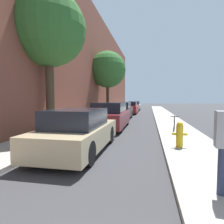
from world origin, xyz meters
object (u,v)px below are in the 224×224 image
parked_car_champagne (78,131)px  parked_car_red (129,108)px  street_tree_far (108,70)px  bicycle (174,122)px  parked_car_silver (134,106)px  parked_car_black (121,111)px  fire_hydrant (180,134)px  street_tree_near (49,30)px  parked_car_maroon (110,116)px

parked_car_champagne → parked_car_red: parked_car_champagne is taller
street_tree_far → bicycle: 10.86m
street_tree_far → parked_car_silver: bearing=78.3°
parked_car_black → fire_hydrant: (3.40, -9.49, -0.14)m
parked_car_black → fire_hydrant: 10.08m
bicycle → fire_hydrant: bearing=-87.0°
parked_car_red → fire_hydrant: (3.31, -15.62, -0.12)m
parked_car_black → bicycle: parked_car_black is taller
street_tree_near → fire_hydrant: size_ratio=7.89×
parked_car_black → street_tree_far: size_ratio=0.66×
street_tree_far → fire_hydrant: size_ratio=7.46×
parked_car_champagne → street_tree_far: bearing=98.3°
parked_car_black → bicycle: size_ratio=2.50×
parked_car_black → parked_car_red: bearing=89.1°
parked_car_champagne → parked_car_maroon: parked_car_maroon is taller
parked_car_black → fire_hydrant: size_ratio=4.93×
parked_car_maroon → bicycle: size_ratio=2.75×
parked_car_champagne → street_tree_far: (-1.90, 13.04, 4.00)m
street_tree_far → street_tree_near: bearing=-93.4°
parked_car_silver → street_tree_far: size_ratio=0.73×
parked_car_champagne → parked_car_black: size_ratio=1.00×
parked_car_black → street_tree_near: (-2.41, -7.50, 4.34)m
parked_car_silver → street_tree_far: street_tree_far is taller
parked_car_maroon → fire_hydrant: parked_car_maroon is taller
fire_hydrant → parked_car_champagne: bearing=-167.4°
parked_car_champagne → bicycle: bearing=52.3°
parked_car_red → parked_car_silver: parked_car_red is taller
parked_car_champagne → parked_car_silver: size_ratio=0.90×
parked_car_silver → street_tree_far: (-1.97, -9.49, 4.00)m
parked_car_silver → parked_car_red: bearing=-90.9°
street_tree_far → bicycle: (5.51, -8.36, -4.19)m
parked_car_red → bicycle: 12.24m
parked_car_champagne → fire_hydrant: parked_car_champagne is taller
parked_car_champagne → street_tree_far: 13.77m
bicycle → street_tree_near: bearing=-154.8°
street_tree_near → bicycle: size_ratio=4.00×
street_tree_near → street_tree_far: size_ratio=1.06×
parked_car_maroon → street_tree_near: street_tree_near is taller
street_tree_near → fire_hydrant: bearing=-18.9°
parked_car_black → parked_car_red: parked_car_black is taller
street_tree_near → fire_hydrant: (5.81, -1.99, -4.48)m
parked_car_champagne → parked_car_red: size_ratio=0.91×
parked_car_silver → bicycle: size_ratio=2.77×
street_tree_near → parked_car_silver: bearing=82.5°
parked_car_champagne → bicycle: (3.62, 4.67, -0.19)m
parked_car_maroon → fire_hydrant: 5.43m
parked_car_maroon → fire_hydrant: bearing=-52.9°
parked_car_red → fire_hydrant: size_ratio=5.44×
street_tree_far → fire_hydrant: (5.19, -12.30, -4.11)m
street_tree_far → bicycle: bearing=-56.6°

